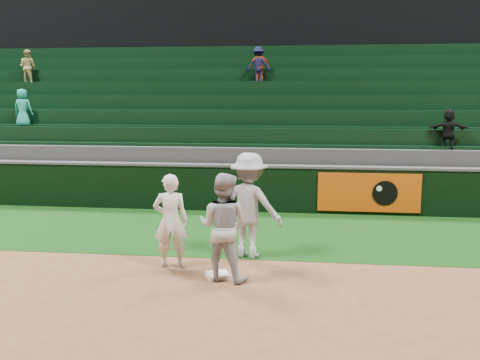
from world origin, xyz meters
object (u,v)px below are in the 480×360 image
first_base (218,275)px  first_baseman (171,221)px  base_coach (249,205)px  baserunner (223,227)px

first_base → first_baseman: 1.34m
first_base → base_coach: bearing=72.3°
first_base → baserunner: baserunner is taller
first_base → baserunner: (0.11, -0.05, 0.87)m
first_base → first_baseman: first_baseman is taller
first_baseman → baserunner: (1.05, -0.56, 0.06)m
base_coach → first_base: bearing=87.4°
baserunner → first_base: bearing=-10.7°
baserunner → base_coach: bearing=-88.9°
first_base → base_coach: (0.40, 1.26, 0.97)m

